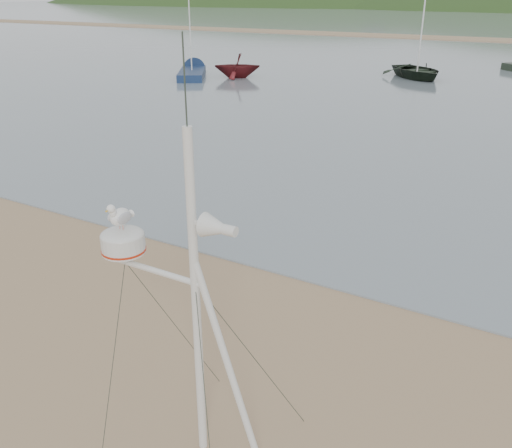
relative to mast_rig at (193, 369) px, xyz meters
The scene contains 5 objects.
ground 2.87m from the mast_rig, 163.05° to the left, with size 560.00×560.00×0.00m, color #8C6F51.
mast_rig is the anchor object (origin of this frame).
boat_dark 34.94m from the mast_rig, 100.48° to the left, with size 3.53×1.02×4.94m, color black.
boat_red 33.19m from the mast_rig, 121.23° to the left, with size 2.67×1.63×3.10m, color #561317.
sailboat_blue_near 35.27m from the mast_rig, 126.43° to the left, with size 5.07×6.66×6.80m.
Camera 1 is at (5.89, -5.06, 5.58)m, focal length 38.00 mm.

